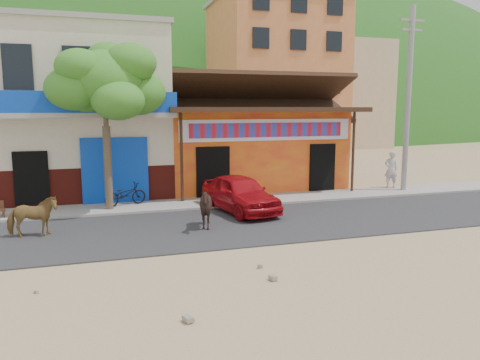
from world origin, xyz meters
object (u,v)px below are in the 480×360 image
Objects in this scene: tree at (106,126)px; red_car at (240,193)px; utility_pole at (408,100)px; pedestrian at (391,169)px; cow_dark at (206,208)px; scooter at (125,194)px; cow_tan at (32,217)px.

tree is 1.52× the size of red_car.
utility_pole is at bearing 0.90° from tree.
pedestrian is at bearing 5.88° from red_car.
cow_dark reaches higher than scooter.
scooter is (0.60, 0.44, -2.58)m from tree.
tree is 2.68m from scooter.
red_car is at bearing 32.08° from pedestrian.
tree reaches higher than cow_dark.
utility_pole reaches higher than tree.
cow_dark is (5.05, -0.56, 0.05)m from cow_tan.
red_car is (6.77, 1.41, 0.07)m from cow_tan.
cow_tan is at bearing -179.06° from red_car.
cow_tan is 0.88× the size of scooter.
tree is at bearing -38.77° from cow_tan.
pedestrian is at bearing 80.34° from cow_dark.
cow_dark is 2.62m from red_car.
tree is 5.10m from cow_dark.
tree is 4.46m from cow_tan.
scooter is at bearing 17.55° from pedestrian.
tree is 4.61× the size of cow_dark.
pedestrian is at bearing 4.09° from tree.
cow_dark is 0.77× the size of pedestrian.
pedestrian is (8.09, 2.43, 0.25)m from red_car.
cow_tan is 1.09× the size of cow_dark.
tree reaches higher than pedestrian.
tree is 4.24× the size of cow_tan.
cow_tan reaches higher than scooter.
utility_pole is 3.24m from pedestrian.
pedestrian is at bearing 105.95° from utility_pole.
pedestrian is (-0.20, 0.70, -3.15)m from utility_pole.
cow_dark is at bearing -97.65° from cow_tan.
tree is at bearing 19.44° from pedestrian.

